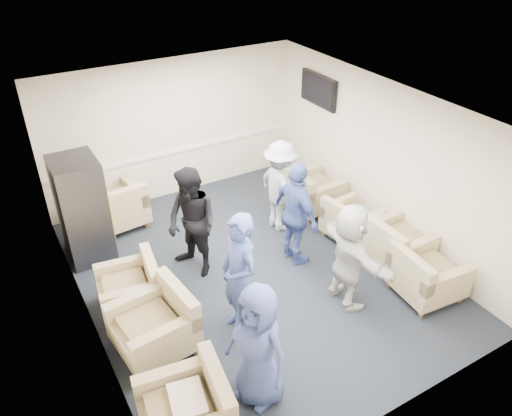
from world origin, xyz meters
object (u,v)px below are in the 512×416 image
armchair_right_midfar (350,222)px  person_mid_left (239,277)px  armchair_left_far (133,288)px  vending_machine (83,209)px  person_front_right (349,256)px  armchair_right_midnear (395,247)px  armchair_left_near (190,413)px  person_front_left (258,346)px  armchair_left_mid (158,326)px  armchair_right_far (310,193)px  person_mid_right (296,215)px  armchair_right_near (424,276)px  person_back_left (192,223)px  person_back_right (280,187)px  armchair_corner (117,208)px

armchair_right_midfar → person_mid_left: 2.90m
armchair_left_far → vending_machine: size_ratio=0.54×
person_mid_left → person_front_right: bearing=77.0°
armchair_right_midnear → person_front_right: person_front_right is taller
armchair_left_near → vending_machine: 3.93m
armchair_left_near → person_front_left: bearing=103.1°
vending_machine → person_front_right: vending_machine is taller
armchair_left_mid → armchair_right_far: bearing=110.0°
armchair_right_midnear → person_front_right: 1.28m
person_mid_right → person_mid_left: bearing=119.6°
armchair_right_midnear → armchair_left_near: bearing=104.1°
armchair_right_midfar → armchair_right_near: bearing=172.5°
person_front_left → person_back_left: person_back_left is taller
armchair_right_midnear → person_front_left: (-3.14, -1.04, 0.46)m
armchair_left_mid → person_front_right: person_front_right is taller
armchair_right_near → person_mid_right: (-1.15, 1.67, 0.53)m
armchair_right_far → person_front_left: 4.34m
person_front_left → person_back_right: (2.16, 2.90, 0.01)m
armchair_right_far → vending_machine: vending_machine is taller
person_front_left → armchair_right_near: bearing=75.9°
armchair_left_near → armchair_left_far: bearing=-175.0°
armchair_left_near → armchair_right_far: (3.87, 3.20, -0.01)m
armchair_right_far → person_mid_right: size_ratio=0.54×
person_back_right → armchair_left_near: bearing=134.1°
armchair_left_mid → person_front_left: bearing=23.1°
armchair_right_midfar → armchair_right_far: bearing=-5.2°
armchair_left_far → armchair_right_far: (3.75, 0.90, 0.03)m
armchair_right_midfar → person_front_left: person_front_left is taller
armchair_corner → person_mid_left: (0.67, -3.33, 0.54)m
armchair_right_midnear → armchair_right_far: bearing=2.8°
person_mid_right → armchair_right_midnear: bearing=-127.1°
person_back_right → armchair_right_midnear: bearing=-152.6°
armchair_right_near → person_back_right: 2.78m
armchair_right_far → armchair_corner: (-3.31, 1.26, 0.02)m
armchair_left_near → person_back_right: size_ratio=0.62×
person_back_right → armchair_right_near: bearing=-162.3°
vending_machine → person_back_right: (3.14, -0.91, -0.04)m
vending_machine → person_front_left: size_ratio=1.05×
vending_machine → person_mid_right: (2.84, -1.85, 0.01)m
armchair_left_near → armchair_right_midnear: armchair_right_midnear is taller
armchair_right_midfar → armchair_left_near: bearing=110.9°
armchair_right_near → person_back_left: size_ratio=0.54×
armchair_right_near → person_front_left: (-3.01, -0.30, 0.47)m
armchair_left_near → armchair_right_far: 5.02m
armchair_right_midfar → person_back_left: 2.79m
armchair_left_near → person_mid_left: person_mid_left is taller
armchair_right_midnear → person_mid_left: bearing=88.4°
armchair_right_midfar → person_mid_right: size_ratio=0.52×
person_mid_right → armchair_corner: bearing=40.5°
armchair_right_midnear → armchair_right_far: armchair_right_midnear is taller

